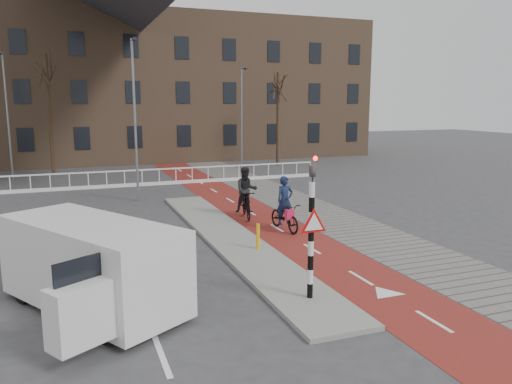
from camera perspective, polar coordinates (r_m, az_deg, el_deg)
name	(u,v)px	position (r m, az deg, el deg)	size (l,w,h in m)	color
ground	(297,273)	(14.60, 4.71, -9.25)	(120.00, 120.00, 0.00)	#38383A
bike_lane	(236,204)	(24.12, -2.24, -1.39)	(2.50, 60.00, 0.01)	maroon
sidewalk	(289,200)	(25.12, 3.83, -0.93)	(3.00, 60.00, 0.01)	slate
curb_island	(231,239)	(17.89, -2.84, -5.34)	(1.80, 16.00, 0.12)	gray
traffic_signal	(312,224)	(12.04, 6.38, -3.63)	(0.80, 0.80, 3.68)	black
bollard	(258,236)	(16.36, 0.22, -5.09)	(0.12, 0.12, 0.84)	#EAAC0D
cyclist_near	(285,212)	(19.10, 3.31, -2.33)	(0.90, 2.08, 2.09)	black
cyclist_far	(246,197)	(21.02, -1.12, -0.61)	(1.06, 2.12, 2.17)	black
van	(92,264)	(12.44, -18.24, -7.82)	(4.25, 5.24, 2.12)	silver
railing	(89,184)	(29.78, -18.60, 0.90)	(28.00, 0.10, 0.99)	silver
townhouse_row	(101,66)	(44.61, -17.34, 13.58)	(46.00, 10.00, 15.90)	#7F6047
tree_mid	(50,116)	(36.18, -22.52, 8.07)	(0.25, 0.25, 7.95)	#302315
tree_right	(278,119)	(38.82, 2.54, 8.28)	(0.26, 0.26, 7.08)	#302315
streetlight_near	(135,122)	(25.14, -13.65, 7.79)	(0.12, 0.12, 7.83)	slate
streetlight_left	(8,118)	(34.71, -26.50, 7.60)	(0.12, 0.12, 7.81)	slate
streetlight_right	(242,119)	(36.06, -1.66, 8.28)	(0.12, 0.12, 7.27)	slate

